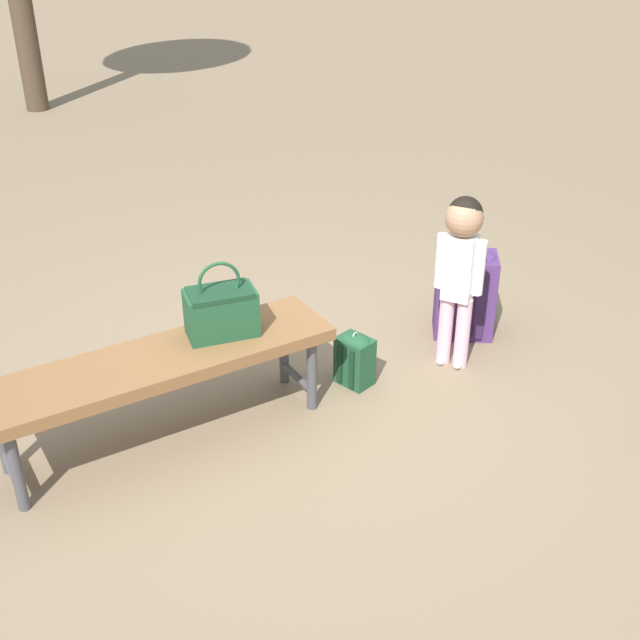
{
  "coord_description": "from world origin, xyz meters",
  "views": [
    {
      "loc": [
        -1.75,
        -2.94,
        2.33
      ],
      "look_at": [
        0.04,
        -0.06,
        0.45
      ],
      "focal_mm": 45.41,
      "sensor_mm": 36.0,
      "label": 1
    }
  ],
  "objects_px": {
    "handbag": "(221,310)",
    "backpack_large": "(465,289)",
    "child_standing": "(461,257)",
    "park_bench": "(161,367)",
    "backpack_small": "(355,358)"
  },
  "relations": [
    {
      "from": "handbag",
      "to": "backpack_large",
      "type": "distance_m",
      "value": 1.54
    },
    {
      "from": "child_standing",
      "to": "backpack_large",
      "type": "xyz_separation_m",
      "value": [
        0.27,
        0.24,
        -0.36
      ]
    },
    {
      "from": "park_bench",
      "to": "handbag",
      "type": "height_order",
      "value": "handbag"
    },
    {
      "from": "child_standing",
      "to": "park_bench",
      "type": "bearing_deg",
      "value": 173.01
    },
    {
      "from": "handbag",
      "to": "backpack_small",
      "type": "relative_size",
      "value": 1.22
    },
    {
      "from": "park_bench",
      "to": "backpack_large",
      "type": "height_order",
      "value": "backpack_large"
    },
    {
      "from": "park_bench",
      "to": "backpack_large",
      "type": "xyz_separation_m",
      "value": [
        1.83,
        0.04,
        -0.12
      ]
    },
    {
      "from": "handbag",
      "to": "backpack_small",
      "type": "distance_m",
      "value": 0.81
    },
    {
      "from": "handbag",
      "to": "child_standing",
      "type": "xyz_separation_m",
      "value": [
        1.23,
        -0.22,
        0.06
      ]
    },
    {
      "from": "handbag",
      "to": "backpack_large",
      "type": "bearing_deg",
      "value": 0.49
    },
    {
      "from": "child_standing",
      "to": "backpack_small",
      "type": "height_order",
      "value": "child_standing"
    },
    {
      "from": "child_standing",
      "to": "backpack_large",
      "type": "distance_m",
      "value": 0.51
    },
    {
      "from": "child_standing",
      "to": "handbag",
      "type": "bearing_deg",
      "value": 169.79
    },
    {
      "from": "child_standing",
      "to": "backpack_large",
      "type": "bearing_deg",
      "value": 40.63
    },
    {
      "from": "handbag",
      "to": "park_bench",
      "type": "bearing_deg",
      "value": -174.45
    }
  ]
}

